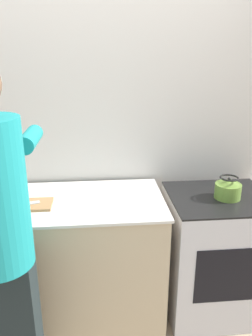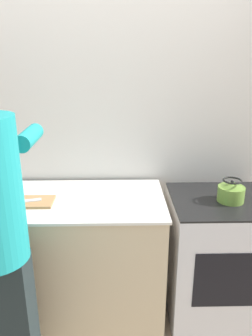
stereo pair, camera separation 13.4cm
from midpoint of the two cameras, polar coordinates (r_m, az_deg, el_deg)
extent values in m
cube|color=silver|center=(2.45, -7.31, 6.66)|extent=(8.00, 0.05, 2.60)
cube|color=#C6B28E|center=(2.47, -15.79, -15.49)|extent=(1.65, 0.65, 0.89)
cube|color=silver|center=(2.25, -16.84, -5.88)|extent=(1.67, 0.68, 0.02)
cube|color=silver|center=(2.53, 13.69, -14.38)|extent=(0.69, 0.61, 0.90)
cube|color=black|center=(2.32, 14.58, -4.95)|extent=(0.69, 0.61, 0.01)
cube|color=black|center=(2.28, 16.27, -17.53)|extent=(0.49, 0.01, 0.39)
cube|color=#1D2729|center=(2.06, -21.19, -25.02)|extent=(0.29, 0.18, 0.86)
cylinder|color=teal|center=(1.80, -18.41, 4.81)|extent=(0.09, 0.30, 0.09)
cube|color=#A87A4C|center=(2.20, -18.67, -6.14)|extent=(0.33, 0.18, 0.02)
cube|color=silver|center=(2.19, -18.00, -5.85)|extent=(0.12, 0.06, 0.01)
cube|color=black|center=(2.19, -20.40, -6.11)|extent=(0.07, 0.04, 0.01)
cylinder|color=olive|center=(2.28, 15.71, -3.90)|extent=(0.17, 0.17, 0.10)
cone|color=olive|center=(2.26, 15.86, -2.43)|extent=(0.14, 0.14, 0.03)
sphere|color=black|center=(2.25, 15.91, -1.88)|extent=(0.02, 0.02, 0.02)
torus|color=black|center=(2.24, 15.93, -1.67)|extent=(0.12, 0.12, 0.01)
camera|label=1|loc=(0.07, -91.90, -0.67)|focal=35.00mm
camera|label=2|loc=(0.07, 88.10, 0.67)|focal=35.00mm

